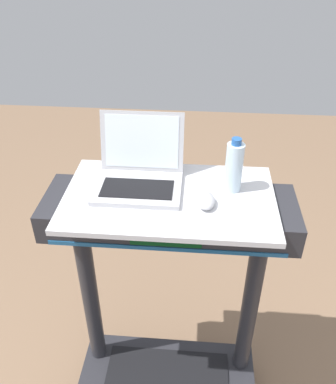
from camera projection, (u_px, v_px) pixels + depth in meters
The scene contains 4 objects.
desk_board at pixel (169, 198), 1.42m from camera, with size 0.74×0.44×0.02m, color silver.
laptop at pixel (139, 173), 1.45m from camera, with size 0.30×0.27×0.23m.
computer_mouse at pixel (206, 201), 1.37m from camera, with size 0.06×0.10×0.03m, color #B2B2B7.
water_bottle at pixel (234, 167), 1.40m from camera, with size 0.06×0.06×0.20m.
Camera 1 is at (0.09, -0.46, 1.91)m, focal length 38.15 mm.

